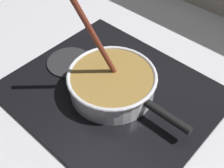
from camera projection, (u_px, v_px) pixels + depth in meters
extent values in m
cube|color=#B7B7BC|center=(26.00, 112.00, 0.83)|extent=(2.40, 1.60, 0.04)
cube|color=black|center=(112.00, 93.00, 0.84)|extent=(0.56, 0.48, 0.01)
torus|color=#592D0C|center=(112.00, 91.00, 0.83)|extent=(0.21, 0.21, 0.01)
cylinder|color=#262628|center=(69.00, 62.00, 0.92)|extent=(0.14, 0.14, 0.01)
cylinder|color=silver|center=(112.00, 84.00, 0.81)|extent=(0.24, 0.24, 0.06)
cylinder|color=olive|center=(112.00, 83.00, 0.81)|extent=(0.23, 0.23, 0.06)
torus|color=silver|center=(112.00, 76.00, 0.79)|extent=(0.25, 0.25, 0.01)
cylinder|color=black|center=(168.00, 116.00, 0.72)|extent=(0.13, 0.02, 0.02)
cylinder|color=#EDD88C|center=(112.00, 69.00, 0.82)|extent=(0.03, 0.03, 0.01)
cylinder|color=beige|center=(98.00, 66.00, 0.83)|extent=(0.03, 0.03, 0.01)
cylinder|color=#E5CC7A|center=(113.00, 78.00, 0.80)|extent=(0.03, 0.03, 0.01)
cylinder|color=#E5CC7A|center=(104.00, 91.00, 0.77)|extent=(0.03, 0.03, 0.01)
cylinder|color=maroon|center=(96.00, 40.00, 0.71)|extent=(0.07, 0.11, 0.27)
cube|color=brown|center=(116.00, 75.00, 0.81)|extent=(0.05, 0.05, 0.01)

